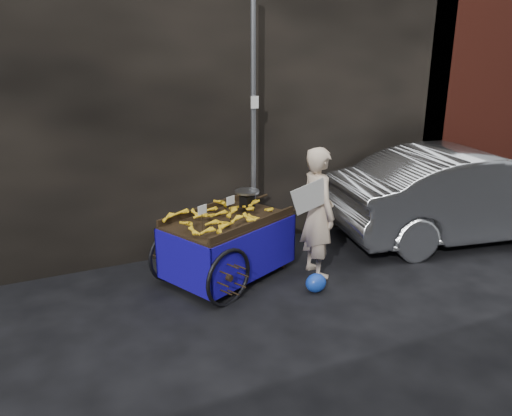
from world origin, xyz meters
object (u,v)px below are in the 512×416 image
vendor (318,213)px  banana_cart (225,226)px  plastic_bag (316,283)px  parked_car (471,194)px

vendor → banana_cart: bearing=73.7°
vendor → plastic_bag: bearing=152.0°
plastic_bag → banana_cart: bearing=135.5°
vendor → plastic_bag: 1.00m
banana_cart → parked_car: (4.42, -0.26, -0.00)m
vendor → plastic_bag: vendor is taller
banana_cart → vendor: size_ratio=1.36×
banana_cart → plastic_bag: 1.49m
banana_cart → plastic_bag: (0.95, -0.93, -0.66)m
banana_cart → plastic_bag: size_ratio=8.70×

